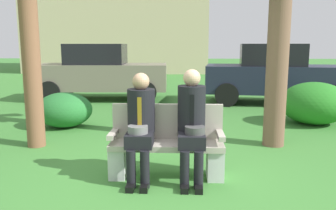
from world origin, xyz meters
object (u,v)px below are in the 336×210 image
seated_man_right (192,120)px  shrub_mid_lawn (64,110)px  park_bench (167,145)px  parked_car_far (275,74)px  shrub_near_bench (314,103)px  seated_man_left (140,121)px  parked_car_near (101,72)px

seated_man_right → shrub_mid_lawn: bearing=133.1°
park_bench → parked_car_far: bearing=64.0°
park_bench → shrub_near_bench: size_ratio=0.99×
seated_man_left → seated_man_right: size_ratio=0.97×
seated_man_left → parked_car_far: 6.59m
shrub_mid_lawn → parked_car_far: bearing=32.2°
parked_car_far → park_bench: bearing=-116.0°
park_bench → seated_man_right: (0.31, -0.12, 0.35)m
park_bench → shrub_near_bench: park_bench is taller
park_bench → parked_car_near: bearing=110.4°
shrub_near_bench → parked_car_far: 2.66m
parked_car_far → seated_man_left: bearing=-118.0°
shrub_near_bench → shrub_mid_lawn: (-5.15, -0.51, -0.09)m
seated_man_left → shrub_mid_lawn: seated_man_left is taller
park_bench → seated_man_right: bearing=-21.3°
seated_man_left → parked_car_far: (3.09, 5.82, 0.11)m
park_bench → shrub_mid_lawn: park_bench is taller
shrub_mid_lawn → parked_car_near: 3.67m
seated_man_left → shrub_near_bench: 4.58m
shrub_mid_lawn → shrub_near_bench: bearing=5.7°
shrub_near_bench → shrub_mid_lawn: shrub_near_bench is taller
seated_man_right → parked_car_near: size_ratio=0.34×
shrub_near_bench → parked_car_near: parked_car_near is taller
park_bench → parked_car_near: (-2.31, 6.20, 0.44)m
shrub_near_bench → seated_man_left: bearing=-135.5°
seated_man_left → shrub_near_bench: (3.26, 3.20, -0.29)m
parked_car_near → park_bench: bearing=-69.6°
seated_man_right → shrub_near_bench: size_ratio=0.96×
parked_car_near → shrub_mid_lawn: bearing=-88.3°
seated_man_right → shrub_near_bench: seated_man_right is taller
seated_man_left → parked_car_far: bearing=62.0°
seated_man_left → parked_car_near: (-1.99, 6.32, 0.11)m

